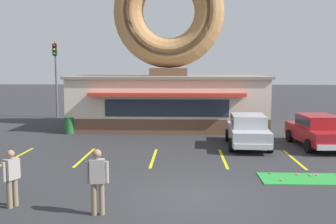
{
  "coord_description": "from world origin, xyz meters",
  "views": [
    {
      "loc": [
        -0.3,
        -11.58,
        3.86
      ],
      "look_at": [
        -0.97,
        5.0,
        2.0
      ],
      "focal_mm": 42.0,
      "sensor_mm": 36.0,
      "label": 1
    }
  ],
  "objects_px": {
    "pedestrian_hooded_kid": "(12,176)",
    "pedestrian_leather_jacket_man": "(97,178)",
    "golf_ball": "(314,176)",
    "car_silver": "(248,129)",
    "traffic_light_pole": "(56,70)",
    "trash_bin": "(69,125)",
    "car_red": "(317,130)"
  },
  "relations": [
    {
      "from": "pedestrian_leather_jacket_man",
      "to": "traffic_light_pole",
      "type": "height_order",
      "value": "traffic_light_pole"
    },
    {
      "from": "pedestrian_hooded_kid",
      "to": "golf_ball",
      "type": "bearing_deg",
      "value": 19.82
    },
    {
      "from": "car_red",
      "to": "car_silver",
      "type": "bearing_deg",
      "value": -179.89
    },
    {
      "from": "trash_bin",
      "to": "car_silver",
      "type": "bearing_deg",
      "value": -19.01
    },
    {
      "from": "pedestrian_leather_jacket_man",
      "to": "traffic_light_pole",
      "type": "bearing_deg",
      "value": 110.79
    },
    {
      "from": "car_red",
      "to": "pedestrian_hooded_kid",
      "type": "relative_size",
      "value": 2.86
    },
    {
      "from": "golf_ball",
      "to": "pedestrian_leather_jacket_man",
      "type": "xyz_separation_m",
      "value": [
        -6.89,
        -3.88,
        0.94
      ]
    },
    {
      "from": "pedestrian_leather_jacket_man",
      "to": "car_silver",
      "type": "bearing_deg",
      "value": 59.83
    },
    {
      "from": "pedestrian_hooded_kid",
      "to": "pedestrian_leather_jacket_man",
      "type": "relative_size",
      "value": 0.92
    },
    {
      "from": "pedestrian_hooded_kid",
      "to": "pedestrian_leather_jacket_man",
      "type": "bearing_deg",
      "value": -11.07
    },
    {
      "from": "golf_ball",
      "to": "car_red",
      "type": "distance_m",
      "value": 5.8
    },
    {
      "from": "car_silver",
      "to": "pedestrian_leather_jacket_man",
      "type": "relative_size",
      "value": 2.63
    },
    {
      "from": "golf_ball",
      "to": "traffic_light_pole",
      "type": "bearing_deg",
      "value": 131.95
    },
    {
      "from": "pedestrian_hooded_kid",
      "to": "pedestrian_leather_jacket_man",
      "type": "xyz_separation_m",
      "value": [
        2.51,
        -0.49,
        0.09
      ]
    },
    {
      "from": "trash_bin",
      "to": "golf_ball",
      "type": "bearing_deg",
      "value": -37.79
    },
    {
      "from": "pedestrian_leather_jacket_man",
      "to": "trash_bin",
      "type": "distance_m",
      "value": 13.48
    },
    {
      "from": "golf_ball",
      "to": "traffic_light_pole",
      "type": "height_order",
      "value": "traffic_light_pole"
    },
    {
      "from": "car_red",
      "to": "pedestrian_leather_jacket_man",
      "type": "bearing_deg",
      "value": -133.3
    },
    {
      "from": "golf_ball",
      "to": "trash_bin",
      "type": "relative_size",
      "value": 0.04
    },
    {
      "from": "car_silver",
      "to": "traffic_light_pole",
      "type": "height_order",
      "value": "traffic_light_pole"
    },
    {
      "from": "car_silver",
      "to": "traffic_light_pole",
      "type": "bearing_deg",
      "value": 140.54
    },
    {
      "from": "car_red",
      "to": "pedestrian_hooded_kid",
      "type": "distance_m",
      "value": 14.31
    },
    {
      "from": "pedestrian_hooded_kid",
      "to": "traffic_light_pole",
      "type": "bearing_deg",
      "value": 104.61
    },
    {
      "from": "car_red",
      "to": "pedestrian_leather_jacket_man",
      "type": "distance_m",
      "value": 12.78
    },
    {
      "from": "car_silver",
      "to": "pedestrian_hooded_kid",
      "type": "relative_size",
      "value": 2.86
    },
    {
      "from": "car_red",
      "to": "pedestrian_hooded_kid",
      "type": "height_order",
      "value": "pedestrian_hooded_kid"
    },
    {
      "from": "golf_ball",
      "to": "pedestrian_leather_jacket_man",
      "type": "bearing_deg",
      "value": -150.63
    },
    {
      "from": "pedestrian_hooded_kid",
      "to": "car_red",
      "type": "bearing_deg",
      "value": 38.01
    },
    {
      "from": "golf_ball",
      "to": "pedestrian_hooded_kid",
      "type": "height_order",
      "value": "pedestrian_hooded_kid"
    },
    {
      "from": "golf_ball",
      "to": "car_silver",
      "type": "distance_m",
      "value": 5.68
    },
    {
      "from": "pedestrian_leather_jacket_man",
      "to": "traffic_light_pole",
      "type": "distance_m",
      "value": 21.56
    },
    {
      "from": "golf_ball",
      "to": "car_red",
      "type": "bearing_deg",
      "value": 70.95
    }
  ]
}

